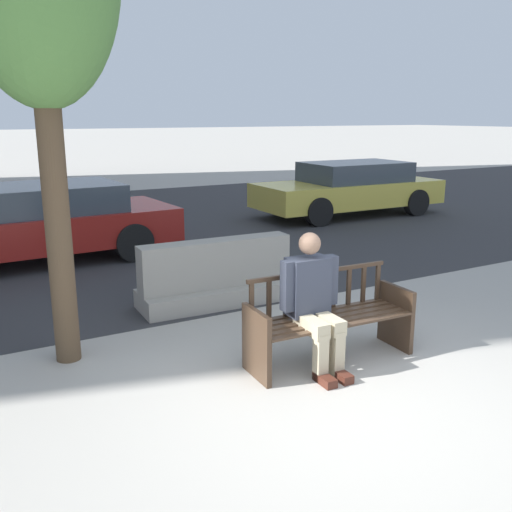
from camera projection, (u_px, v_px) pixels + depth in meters
ground_plane at (348, 417)px, 4.62m from camera, size 200.00×200.00×0.00m
street_asphalt at (89, 231)px, 11.98m from camera, size 120.00×12.00×0.01m
street_bench at (329, 322)px, 5.61m from camera, size 1.71×0.60×0.88m
seated_person at (313, 299)px, 5.38m from camera, size 0.58×0.73×1.31m
jersey_barrier_centre at (216, 278)px, 7.33m from camera, size 2.02×0.75×0.84m
car_taxi_near at (350, 188)px, 13.75m from camera, size 4.62×1.94×1.28m
car_sedan_mid at (31, 222)px, 9.38m from camera, size 4.83×2.17×1.27m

